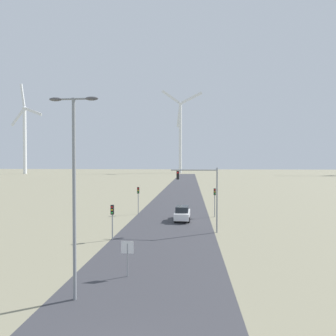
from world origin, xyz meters
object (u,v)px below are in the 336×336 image
object	(u,v)px
traffic_light_post_mid_left	(138,194)
wind_turbine_far_left	(25,134)
car_approaching	(182,213)
stop_sign_near	(127,252)
traffic_light_post_near_left	(112,214)
traffic_light_mast_overhead	(202,186)
streetlamp	(74,175)
traffic_light_post_near_right	(215,196)
wind_turbine_left	(180,131)

from	to	relation	value
traffic_light_post_mid_left	wind_turbine_far_left	xyz separation A→B (m)	(-104.13, 130.45, 24.15)
traffic_light_post_mid_left	car_approaching	world-z (taller)	traffic_light_post_mid_left
stop_sign_near	traffic_light_post_mid_left	xyz separation A→B (m)	(-3.43, 20.18, 1.23)
traffic_light_post_near_left	traffic_light_mast_overhead	bearing A→B (deg)	22.71
traffic_light_post_near_left	traffic_light_post_mid_left	bearing A→B (deg)	90.38
streetlamp	traffic_light_mast_overhead	distance (m)	16.09
traffic_light_post_near_right	car_approaching	bearing A→B (deg)	-149.75
wind_turbine_far_left	traffic_light_mast_overhead	bearing A→B (deg)	-51.05
traffic_light_post_near_left	traffic_light_post_mid_left	distance (m)	12.50
wind_turbine_far_left	wind_turbine_left	xyz separation A→B (m)	(103.56, 26.38, 3.71)
traffic_light_post_near_right	wind_turbine_far_left	distance (m)	176.16
streetlamp	stop_sign_near	size ratio (longest dim) A/B	4.68
stop_sign_near	traffic_light_mast_overhead	xyz separation A→B (m)	(5.14, 11.23, 3.22)
traffic_light_post_mid_left	car_approaching	xyz separation A→B (m)	(6.37, -3.48, -1.92)
wind_turbine_left	traffic_light_post_mid_left	bearing A→B (deg)	-89.79
traffic_light_post_near_right	stop_sign_near	bearing A→B (deg)	-110.59
traffic_light_post_mid_left	traffic_light_mast_overhead	xyz separation A→B (m)	(8.57, -8.95, 1.99)
car_approaching	traffic_light_post_near_left	bearing A→B (deg)	-124.91
wind_turbine_left	car_approaching	bearing A→B (deg)	-87.52
stop_sign_near	traffic_light_mast_overhead	distance (m)	12.77
traffic_light_post_near_left	traffic_light_post_near_right	size ratio (longest dim) A/B	0.86
traffic_light_post_near_left	stop_sign_near	bearing A→B (deg)	-66.43
stop_sign_near	wind_turbine_far_left	xyz separation A→B (m)	(-107.56, 150.63, 25.38)
stop_sign_near	traffic_light_post_near_left	distance (m)	8.42
traffic_light_post_near_right	wind_turbine_far_left	size ratio (longest dim) A/B	0.06
traffic_light_post_near_right	wind_turbine_left	bearing A→B (deg)	94.06
traffic_light_post_mid_left	car_approaching	distance (m)	7.51
wind_turbine_far_left	streetlamp	bearing A→B (deg)	-55.54
streetlamp	wind_turbine_far_left	size ratio (longest dim) A/B	0.18
stop_sign_near	traffic_light_post_near_left	xyz separation A→B (m)	(-3.35, 7.68, 0.84)
traffic_light_post_near_left	traffic_light_mast_overhead	size ratio (longest dim) A/B	0.49
wind_turbine_left	stop_sign_near	bearing A→B (deg)	-88.71
traffic_light_post_near_left	car_approaching	bearing A→B (deg)	55.09
car_approaching	traffic_light_post_near_right	bearing A→B (deg)	30.25
streetlamp	traffic_light_mast_overhead	world-z (taller)	streetlamp
streetlamp	traffic_light_post_near_right	xyz separation A→B (m)	(9.31, 22.21, -3.77)
traffic_light_mast_overhead	wind_turbine_left	xyz separation A→B (m)	(-9.14, 165.78, 25.88)
stop_sign_near	traffic_light_post_near_right	world-z (taller)	traffic_light_post_near_right
streetlamp	wind_turbine_left	xyz separation A→B (m)	(-1.90, 180.04, 24.09)
car_approaching	traffic_light_post_mid_left	bearing A→B (deg)	151.33
traffic_light_post_mid_left	wind_turbine_left	xyz separation A→B (m)	(-0.56, 156.83, 27.86)
streetlamp	car_approaching	size ratio (longest dim) A/B	2.57
streetlamp	stop_sign_near	world-z (taller)	streetlamp
streetlamp	traffic_light_post_near_right	world-z (taller)	streetlamp
car_approaching	wind_turbine_far_left	xyz separation A→B (m)	(-110.50, 133.94, 26.06)
streetlamp	wind_turbine_left	distance (m)	181.65
car_approaching	wind_turbine_left	distance (m)	163.21
traffic_light_post_near_right	streetlamp	bearing A→B (deg)	-112.73
traffic_light_post_near_left	wind_turbine_left	xyz separation A→B (m)	(-0.65, 169.33, 28.26)
traffic_light_post_near_right	traffic_light_post_near_left	bearing A→B (deg)	-132.54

